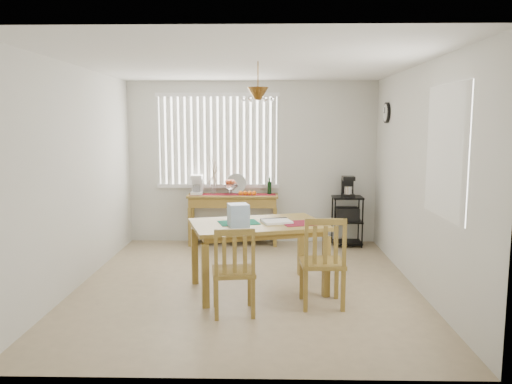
{
  "coord_description": "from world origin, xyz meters",
  "views": [
    {
      "loc": [
        0.24,
        -5.8,
        1.92
      ],
      "look_at": [
        0.1,
        0.55,
        1.05
      ],
      "focal_mm": 35.0,
      "sensor_mm": 36.0,
      "label": 1
    }
  ],
  "objects_px": {
    "wire_cart": "(347,216)",
    "cart_items": "(348,187)",
    "dining_table": "(258,231)",
    "chair_left": "(234,271)",
    "sideboard": "(234,207)",
    "chair_right": "(323,262)"
  },
  "relations": [
    {
      "from": "sideboard",
      "to": "wire_cart",
      "type": "bearing_deg",
      "value": -1.57
    },
    {
      "from": "sideboard",
      "to": "dining_table",
      "type": "xyz_separation_m",
      "value": [
        0.43,
        -2.22,
        0.1
      ]
    },
    {
      "from": "cart_items",
      "to": "wire_cart",
      "type": "bearing_deg",
      "value": -90.0
    },
    {
      "from": "dining_table",
      "to": "chair_left",
      "type": "relative_size",
      "value": 1.84
    },
    {
      "from": "sideboard",
      "to": "wire_cart",
      "type": "relative_size",
      "value": 1.82
    },
    {
      "from": "cart_items",
      "to": "chair_right",
      "type": "bearing_deg",
      "value": -104.22
    },
    {
      "from": "sideboard",
      "to": "cart_items",
      "type": "xyz_separation_m",
      "value": [
        1.8,
        -0.04,
        0.33
      ]
    },
    {
      "from": "cart_items",
      "to": "chair_right",
      "type": "height_order",
      "value": "cart_items"
    },
    {
      "from": "wire_cart",
      "to": "cart_items",
      "type": "xyz_separation_m",
      "value": [
        0.0,
        0.01,
        0.46
      ]
    },
    {
      "from": "sideboard",
      "to": "chair_left",
      "type": "height_order",
      "value": "chair_left"
    },
    {
      "from": "sideboard",
      "to": "dining_table",
      "type": "bearing_deg",
      "value": -79.07
    },
    {
      "from": "cart_items",
      "to": "sideboard",
      "type": "bearing_deg",
      "value": 178.7
    },
    {
      "from": "chair_left",
      "to": "chair_right",
      "type": "bearing_deg",
      "value": 14.72
    },
    {
      "from": "wire_cart",
      "to": "chair_right",
      "type": "xyz_separation_m",
      "value": [
        -0.68,
        -2.69,
        0.0
      ]
    },
    {
      "from": "cart_items",
      "to": "chair_left",
      "type": "bearing_deg",
      "value": -118.57
    },
    {
      "from": "wire_cart",
      "to": "sideboard",
      "type": "bearing_deg",
      "value": 178.43
    },
    {
      "from": "sideboard",
      "to": "chair_left",
      "type": "xyz_separation_m",
      "value": [
        0.2,
        -2.98,
        -0.16
      ]
    },
    {
      "from": "sideboard",
      "to": "wire_cart",
      "type": "xyz_separation_m",
      "value": [
        1.8,
        -0.05,
        -0.13
      ]
    },
    {
      "from": "wire_cart",
      "to": "cart_items",
      "type": "distance_m",
      "value": 0.46
    },
    {
      "from": "dining_table",
      "to": "chair_right",
      "type": "bearing_deg",
      "value": -37.27
    },
    {
      "from": "wire_cart",
      "to": "dining_table",
      "type": "height_order",
      "value": "dining_table"
    },
    {
      "from": "wire_cart",
      "to": "cart_items",
      "type": "relative_size",
      "value": 2.43
    }
  ]
}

